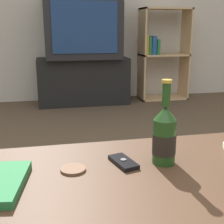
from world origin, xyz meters
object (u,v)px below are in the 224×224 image
object	(u,v)px
beer_bottle	(164,136)
tv_stand	(83,81)
cell_phone	(123,162)
television	(82,27)
bookshelf	(161,53)

from	to	relation	value
beer_bottle	tv_stand	bearing A→B (deg)	89.00
cell_phone	beer_bottle	bearing A→B (deg)	-22.23
television	bookshelf	size ratio (longest dim) A/B	0.76
tv_stand	beer_bottle	bearing A→B (deg)	-91.00
tv_stand	cell_phone	world-z (taller)	tv_stand
beer_bottle	television	bearing A→B (deg)	89.00
bookshelf	beer_bottle	world-z (taller)	bookshelf
beer_bottle	cell_phone	bearing A→B (deg)	172.82
tv_stand	bookshelf	xyz separation A→B (m)	(0.96, 0.06, 0.30)
television	tv_stand	bearing A→B (deg)	90.00
tv_stand	beer_bottle	xyz separation A→B (m)	(-0.05, -2.69, 0.27)
tv_stand	bookshelf	distance (m)	1.01
television	bookshelf	distance (m)	1.01
tv_stand	bookshelf	world-z (taller)	bookshelf
tv_stand	beer_bottle	size ratio (longest dim) A/B	3.73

